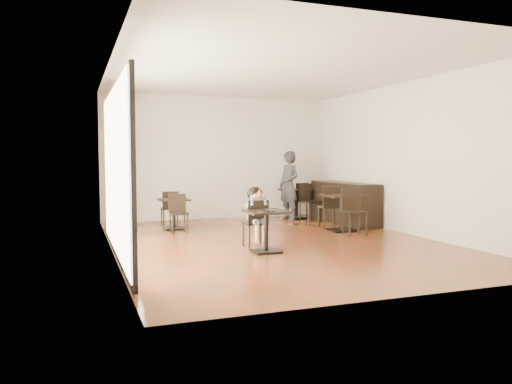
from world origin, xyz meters
name	(u,v)px	position (x,y,z in m)	size (l,w,h in m)	color
floor	(275,242)	(0.00, 0.00, 0.00)	(6.00, 8.00, 0.01)	brown
ceiling	(276,72)	(0.00, 0.00, 3.20)	(6.00, 8.00, 0.01)	silver
wall_back	(218,158)	(0.00, 4.00, 1.60)	(6.00, 0.01, 3.20)	silver
wall_front	(410,159)	(0.00, -4.00, 1.60)	(6.00, 0.01, 3.20)	silver
wall_left	(111,158)	(-3.00, 0.00, 1.60)	(0.01, 8.00, 3.20)	silver
wall_right	(408,158)	(3.00, 0.00, 1.60)	(0.01, 8.00, 3.20)	silver
storefront_window	(115,171)	(-2.97, -0.50, 1.40)	(0.04, 4.50, 2.60)	white
child_table	(266,232)	(-0.55, -0.92, 0.36)	(0.68, 0.68, 0.72)	black
child_chair	(255,223)	(-0.55, -0.37, 0.43)	(0.39, 0.39, 0.86)	black
child	(255,217)	(-0.55, -0.37, 0.54)	(0.39, 0.54, 1.08)	slate
plate	(268,211)	(-0.55, -1.02, 0.72)	(0.24, 0.24, 0.01)	black
pizza_slice	(259,196)	(-0.55, -0.56, 0.94)	(0.25, 0.19, 0.06)	tan
adult_patron	(289,186)	(1.61, 3.00, 0.89)	(0.65, 0.43, 1.78)	#313236
cafe_table_mid	(341,213)	(1.88, 0.77, 0.40)	(0.76, 0.76, 0.80)	black
cafe_table_left	(174,214)	(-1.50, 2.33, 0.34)	(0.65, 0.65, 0.69)	black
cafe_table_back	(295,204)	(1.93, 3.30, 0.39)	(0.73, 0.73, 0.78)	black
chair_mid_a	(329,207)	(1.88, 1.32, 0.48)	(0.43, 0.43, 0.97)	black
chair_mid_b	(355,212)	(1.88, 0.22, 0.48)	(0.43, 0.43, 0.97)	black
chair_left_a	(169,209)	(-1.50, 2.88, 0.41)	(0.37, 0.37, 0.83)	black
chair_left_b	(179,214)	(-1.50, 1.78, 0.41)	(0.37, 0.37, 0.83)	black
chair_back_a	(297,200)	(2.09, 3.50, 0.47)	(0.42, 0.42, 0.93)	black
chair_back_b	(310,202)	(2.09, 2.75, 0.47)	(0.42, 0.42, 0.93)	black
service_counter	(344,203)	(2.65, 2.00, 0.50)	(0.60, 2.40, 1.00)	black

